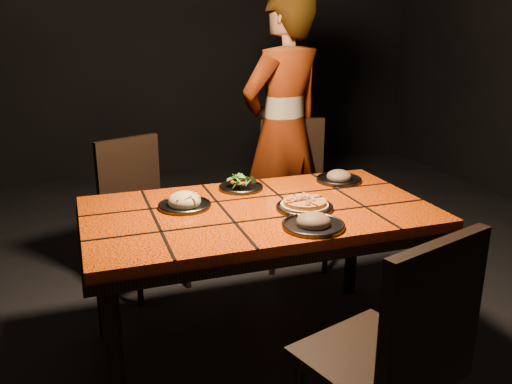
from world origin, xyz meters
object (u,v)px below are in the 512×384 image
object	(u,v)px
diner	(283,132)
plate_pizza	(305,205)
dining_table	(258,224)
chair_near	(399,351)
plate_pasta	(185,203)
chair_far_left	(139,204)
chair_far_right	(294,182)

from	to	relation	value
diner	plate_pizza	distance (m)	1.11
dining_table	diner	xyz separation A→B (m)	(0.51, 0.97, 0.22)
dining_table	chair_near	size ratio (longest dim) A/B	1.64
chair_near	plate_pasta	distance (m)	1.21
dining_table	diner	size ratio (longest dim) A/B	0.91
chair_near	plate_pizza	bearing A→B (deg)	-111.02
chair_near	plate_pasta	xyz separation A→B (m)	(-0.47, 1.10, 0.21)
chair_far_left	plate_pizza	bearing A→B (deg)	-79.70
dining_table	plate_pasta	distance (m)	0.36
dining_table	chair_far_right	bearing A→B (deg)	58.50
dining_table	diner	world-z (taller)	diner
chair_far_left	dining_table	bearing A→B (deg)	-86.46
chair_far_right	plate_pasta	xyz separation A→B (m)	(-0.91, -0.84, 0.22)
chair_near	chair_far_left	bearing A→B (deg)	-90.14
chair_far_left	chair_far_right	world-z (taller)	chair_far_right
dining_table	plate_pizza	size ratio (longest dim) A/B	6.08
dining_table	plate_pasta	xyz separation A→B (m)	(-0.32, 0.12, 0.10)
chair_far_right	plate_pizza	bearing A→B (deg)	-96.49
diner	plate_pizza	xyz separation A→B (m)	(-0.31, -1.06, -0.13)
chair_far_right	chair_far_left	bearing A→B (deg)	-163.64
chair_near	chair_far_right	world-z (taller)	chair_near
chair_far_right	diner	world-z (taller)	diner
plate_pizza	dining_table	bearing A→B (deg)	156.78
chair_far_right	diner	distance (m)	0.35
chair_far_left	diner	xyz separation A→B (m)	(0.96, 0.05, 0.37)
chair_far_left	plate_pizza	xyz separation A→B (m)	(0.65, -1.00, 0.24)
chair_far_left	chair_far_right	xyz separation A→B (m)	(1.04, 0.04, 0.03)
diner	plate_pizza	bearing A→B (deg)	51.69
diner	plate_pizza	size ratio (longest dim) A/B	6.71
chair_far_right	plate_pizza	xyz separation A→B (m)	(-0.39, -1.05, 0.22)
dining_table	chair_far_right	distance (m)	1.13
chair_far_right	plate_pasta	size ratio (longest dim) A/B	3.84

